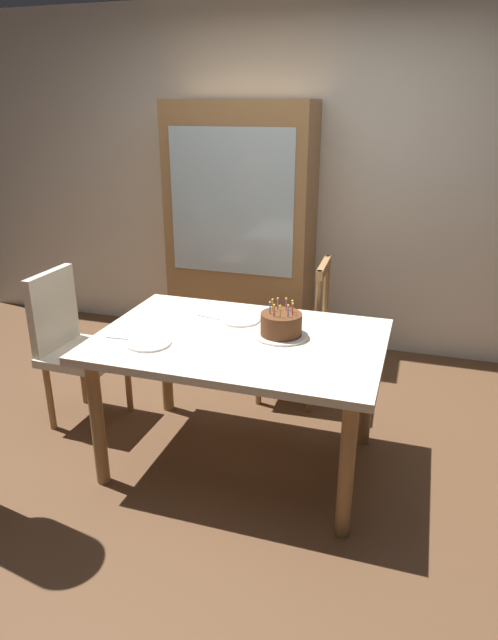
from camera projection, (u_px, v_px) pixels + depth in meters
name	position (u px, v px, depth m)	size (l,w,h in m)	color
ground	(241.00, 460.00, 3.13)	(6.40, 6.40, 0.00)	brown
back_wall	(316.00, 183.00, 4.30)	(6.40, 0.10, 2.60)	silver
dining_table	(240.00, 353.00, 2.89)	(1.46, 0.99, 0.75)	beige
birthday_cake	(281.00, 326.00, 2.84)	(0.28, 0.28, 0.19)	silver
plate_near_celebrant	(149.00, 343.00, 2.77)	(0.22, 0.22, 0.01)	white
plate_far_side	(240.00, 319.00, 3.07)	(0.22, 0.22, 0.01)	white
fork_near_celebrant	(122.00, 338.00, 2.83)	(0.18, 0.02, 0.01)	silver
fork_far_side	(212.00, 318.00, 3.11)	(0.18, 0.02, 0.01)	silver
chair_spindle_back	(295.00, 334.00, 3.66)	(0.46, 0.46, 0.95)	tan
chair_upholstered	(72.00, 340.00, 3.37)	(0.45, 0.45, 0.95)	beige
china_cabinet	(241.00, 231.00, 4.31)	(1.10, 0.45, 1.90)	#9E7042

